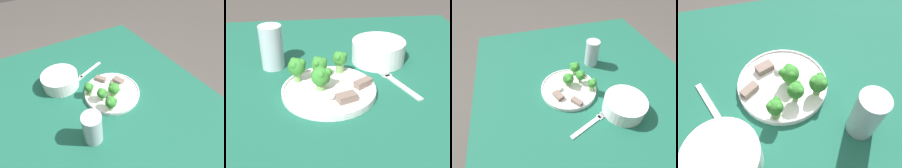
{
  "view_description": "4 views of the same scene",
  "coord_description": "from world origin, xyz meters",
  "views": [
    {
      "loc": [
        -0.42,
        0.17,
        1.34
      ],
      "look_at": [
        0.03,
        -0.09,
        0.82
      ],
      "focal_mm": 28.0,
      "sensor_mm": 36.0,
      "label": 1
    },
    {
      "loc": [
        -0.03,
        -0.75,
        1.19
      ],
      "look_at": [
        0.04,
        -0.08,
        0.8
      ],
      "focal_mm": 50.0,
      "sensor_mm": 36.0,
      "label": 2
    },
    {
      "loc": [
        0.51,
        -0.25,
        1.33
      ],
      "look_at": [
        0.03,
        -0.11,
        0.83
      ],
      "focal_mm": 28.0,
      "sensor_mm": 36.0,
      "label": 3
    },
    {
      "loc": [
        0.08,
        0.24,
        1.25
      ],
      "look_at": [
        0.01,
        -0.06,
        0.82
      ],
      "focal_mm": 35.0,
      "sensor_mm": 36.0,
      "label": 4
    }
  ],
  "objects": [
    {
      "name": "meat_slice_front_slice",
      "position": [
        0.06,
        -0.14,
        0.8
      ],
      "size": [
        0.05,
        0.04,
        0.02
      ],
      "color": "#756056",
      "rests_on": "dinner_plate"
    },
    {
      "name": "broccoli_floret_near_rim_left",
      "position": [
        -0.0,
        -0.03,
        0.83
      ],
      "size": [
        0.04,
        0.04,
        0.06
      ],
      "color": "#709E56",
      "rests_on": "dinner_plate"
    },
    {
      "name": "cream_bowl",
      "position": [
        0.18,
        0.08,
        0.81
      ],
      "size": [
        0.16,
        0.16,
        0.06
      ],
      "color": "white",
      "rests_on": "table"
    },
    {
      "name": "broccoli_floret_center_left",
      "position": [
        0.06,
        -0.0,
        0.83
      ],
      "size": [
        0.04,
        0.04,
        0.06
      ],
      "color": "#709E56",
      "rests_on": "dinner_plate"
    },
    {
      "name": "broccoli_floret_front_left",
      "position": [
        -0.06,
        -0.04,
        0.83
      ],
      "size": [
        0.05,
        0.05,
        0.06
      ],
      "color": "#709E56",
      "rests_on": "dinner_plate"
    },
    {
      "name": "drinking_glass",
      "position": [
        -0.13,
        0.07,
        0.83
      ],
      "size": [
        0.06,
        0.06,
        0.13
      ],
      "color": "#B2C1CC",
      "rests_on": "table"
    },
    {
      "name": "sauce_dollop",
      "position": [
        0.02,
        -0.13,
        0.8
      ],
      "size": [
        0.03,
        0.03,
        0.02
      ],
      "color": "white",
      "rests_on": "dinner_plate"
    },
    {
      "name": "fork",
      "position": [
        0.2,
        -0.06,
        0.78
      ],
      "size": [
        0.09,
        0.19,
        0.0
      ],
      "color": "silver",
      "rests_on": "table"
    },
    {
      "name": "dinner_plate",
      "position": [
        0.02,
        -0.09,
        0.78
      ],
      "size": [
        0.24,
        0.24,
        0.02
      ],
      "color": "white",
      "rests_on": "table"
    },
    {
      "name": "table",
      "position": [
        0.0,
        0.0,
        0.66
      ],
      "size": [
        1.09,
        0.97,
        0.78
      ],
      "color": "#195642",
      "rests_on": "ground_plane"
    },
    {
      "name": "meat_slice_middle_slice",
      "position": [
        0.11,
        -0.08,
        0.8
      ],
      "size": [
        0.05,
        0.05,
        0.02
      ],
      "color": "#756056",
      "rests_on": "dinner_plate"
    },
    {
      "name": "broccoli_floret_back_left",
      "position": [
        0.0,
        -0.09,
        0.82
      ],
      "size": [
        0.05,
        0.05,
        0.06
      ],
      "color": "#709E56",
      "rests_on": "dinner_plate"
    }
  ]
}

